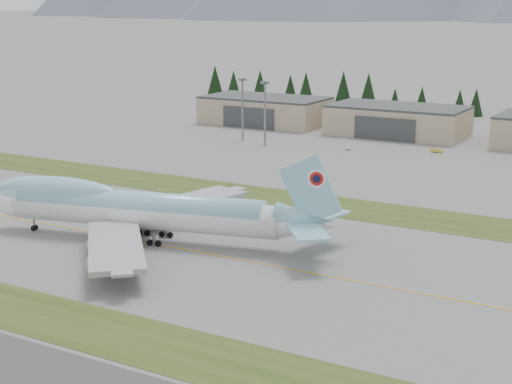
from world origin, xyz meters
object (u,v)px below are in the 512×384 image
Objects in this scene: hangar_left at (265,110)px; service_vehicle_a at (348,150)px; hangar_center at (398,120)px; boeing_747_freighter at (140,209)px; service_vehicle_b at (437,152)px.

service_vehicle_a is at bearing -35.02° from hangar_left.
hangar_center reaches higher than service_vehicle_a.
boeing_747_freighter is at bearing -69.92° from hangar_left.
boeing_747_freighter is 125.52m from service_vehicle_b.
hangar_left is at bearing 121.33° from service_vehicle_a.
boeing_747_freighter reaches higher than service_vehicle_a.
boeing_747_freighter is 23.47× the size of service_vehicle_a.
service_vehicle_b is at bearing -48.71° from hangar_center.
service_vehicle_a is (-3.38, 113.23, -6.49)m from boeing_747_freighter.
hangar_left is 82.08m from service_vehicle_b.
hangar_left and hangar_center have the same top height.
service_vehicle_a is (-3.90, -35.81, -5.39)m from hangar_center.
boeing_747_freighter is 149.04m from hangar_center.
hangar_left reaches higher than service_vehicle_a.
hangar_center is at bearing 0.00° from hangar_left.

